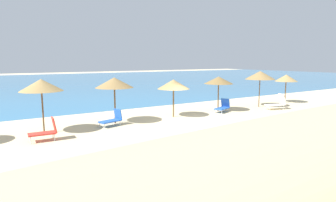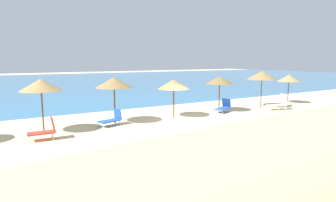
{
  "view_description": "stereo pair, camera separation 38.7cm",
  "coord_description": "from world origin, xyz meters",
  "px_view_note": "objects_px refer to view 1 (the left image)",
  "views": [
    {
      "loc": [
        -10.34,
        -14.0,
        3.88
      ],
      "look_at": [
        -0.54,
        1.58,
        1.21
      ],
      "focal_mm": 30.21,
      "sensor_mm": 36.0,
      "label": 1
    },
    {
      "loc": [
        -10.01,
        -14.2,
        3.88
      ],
      "look_at": [
        -0.54,
        1.58,
        1.21
      ],
      "focal_mm": 30.21,
      "sensor_mm": 36.0,
      "label": 2
    }
  ],
  "objects_px": {
    "lounge_chair_1": "(112,119)",
    "beach_ball": "(300,115)",
    "beach_umbrella_3": "(173,84)",
    "beach_umbrella_4": "(219,80)",
    "beach_umbrella_6": "(286,78)",
    "beach_umbrella_2": "(114,83)",
    "lounge_chair_0": "(46,131)",
    "beach_umbrella_5": "(260,75)",
    "beach_umbrella_1": "(41,85)",
    "lounge_chair_3": "(223,107)",
    "lounge_chair_2": "(277,103)"
  },
  "relations": [
    {
      "from": "beach_umbrella_6",
      "to": "lounge_chair_3",
      "type": "distance_m",
      "value": 8.24
    },
    {
      "from": "beach_umbrella_5",
      "to": "beach_umbrella_1",
      "type": "bearing_deg",
      "value": 178.95
    },
    {
      "from": "beach_umbrella_1",
      "to": "lounge_chair_1",
      "type": "height_order",
      "value": "beach_umbrella_1"
    },
    {
      "from": "beach_umbrella_6",
      "to": "lounge_chair_1",
      "type": "bearing_deg",
      "value": -179.09
    },
    {
      "from": "beach_umbrella_6",
      "to": "beach_umbrella_3",
      "type": "bearing_deg",
      "value": 179.87
    },
    {
      "from": "beach_umbrella_3",
      "to": "lounge_chair_3",
      "type": "xyz_separation_m",
      "value": [
        4.18,
        -0.42,
        -1.86
      ]
    },
    {
      "from": "lounge_chair_3",
      "to": "beach_umbrella_3",
      "type": "bearing_deg",
      "value": 63.64
    },
    {
      "from": "beach_umbrella_4",
      "to": "lounge_chair_1",
      "type": "height_order",
      "value": "beach_umbrella_4"
    },
    {
      "from": "beach_umbrella_3",
      "to": "beach_umbrella_4",
      "type": "xyz_separation_m",
      "value": [
        4.06,
        -0.02,
        0.12
      ]
    },
    {
      "from": "beach_umbrella_3",
      "to": "beach_umbrella_6",
      "type": "distance_m",
      "value": 12.2
    },
    {
      "from": "beach_umbrella_1",
      "to": "lounge_chair_0",
      "type": "distance_m",
      "value": 2.62
    },
    {
      "from": "beach_umbrella_5",
      "to": "lounge_chair_3",
      "type": "relative_size",
      "value": 1.97
    },
    {
      "from": "beach_umbrella_4",
      "to": "beach_umbrella_6",
      "type": "xyz_separation_m",
      "value": [
        8.14,
        -0.01,
        -0.1
      ]
    },
    {
      "from": "lounge_chair_1",
      "to": "beach_ball",
      "type": "xyz_separation_m",
      "value": [
        11.72,
        -4.48,
        -0.24
      ]
    },
    {
      "from": "beach_umbrella_2",
      "to": "beach_umbrella_3",
      "type": "bearing_deg",
      "value": -3.71
    },
    {
      "from": "beach_umbrella_2",
      "to": "beach_ball",
      "type": "xyz_separation_m",
      "value": [
        11.32,
        -5.04,
        -2.35
      ]
    },
    {
      "from": "beach_umbrella_6",
      "to": "beach_umbrella_5",
      "type": "bearing_deg",
      "value": -175.98
    },
    {
      "from": "beach_umbrella_6",
      "to": "lounge_chair_3",
      "type": "bearing_deg",
      "value": -177.22
    },
    {
      "from": "lounge_chair_2",
      "to": "beach_umbrella_2",
      "type": "bearing_deg",
      "value": 96.93
    },
    {
      "from": "beach_umbrella_4",
      "to": "beach_umbrella_5",
      "type": "height_order",
      "value": "beach_umbrella_5"
    },
    {
      "from": "beach_umbrella_3",
      "to": "lounge_chair_3",
      "type": "relative_size",
      "value": 1.69
    },
    {
      "from": "beach_umbrella_3",
      "to": "lounge_chair_0",
      "type": "distance_m",
      "value": 8.73
    },
    {
      "from": "beach_ball",
      "to": "beach_umbrella_4",
      "type": "bearing_deg",
      "value": 123.32
    },
    {
      "from": "beach_umbrella_5",
      "to": "lounge_chair_2",
      "type": "height_order",
      "value": "beach_umbrella_5"
    },
    {
      "from": "beach_umbrella_2",
      "to": "lounge_chair_3",
      "type": "height_order",
      "value": "beach_umbrella_2"
    },
    {
      "from": "beach_umbrella_3",
      "to": "lounge_chair_0",
      "type": "height_order",
      "value": "beach_umbrella_3"
    },
    {
      "from": "beach_umbrella_6",
      "to": "lounge_chair_0",
      "type": "relative_size",
      "value": 1.99
    },
    {
      "from": "beach_umbrella_6",
      "to": "lounge_chair_0",
      "type": "height_order",
      "value": "beach_umbrella_6"
    },
    {
      "from": "beach_umbrella_2",
      "to": "beach_umbrella_5",
      "type": "relative_size",
      "value": 0.95
    },
    {
      "from": "beach_umbrella_6",
      "to": "beach_umbrella_2",
      "type": "bearing_deg",
      "value": 178.97
    },
    {
      "from": "beach_umbrella_6",
      "to": "beach_ball",
      "type": "height_order",
      "value": "beach_umbrella_6"
    },
    {
      "from": "lounge_chair_3",
      "to": "beach_umbrella_4",
      "type": "bearing_deg",
      "value": -4.16
    },
    {
      "from": "beach_umbrella_1",
      "to": "beach_umbrella_2",
      "type": "bearing_deg",
      "value": 3.58
    },
    {
      "from": "beach_umbrella_2",
      "to": "lounge_chair_3",
      "type": "distance_m",
      "value": 8.6
    },
    {
      "from": "lounge_chair_1",
      "to": "lounge_chair_3",
      "type": "bearing_deg",
      "value": -106.34
    },
    {
      "from": "beach_umbrella_3",
      "to": "beach_umbrella_6",
      "type": "xyz_separation_m",
      "value": [
        12.2,
        -0.03,
        0.02
      ]
    },
    {
      "from": "beach_umbrella_3",
      "to": "lounge_chair_3",
      "type": "distance_m",
      "value": 4.59
    },
    {
      "from": "beach_umbrella_4",
      "to": "beach_umbrella_6",
      "type": "distance_m",
      "value": 8.14
    },
    {
      "from": "lounge_chair_2",
      "to": "lounge_chair_0",
      "type": "bearing_deg",
      "value": 105.46
    },
    {
      "from": "beach_umbrella_2",
      "to": "beach_ball",
      "type": "relative_size",
      "value": 8.55
    },
    {
      "from": "beach_ball",
      "to": "beach_umbrella_1",
      "type": "bearing_deg",
      "value": 162.81
    },
    {
      "from": "beach_umbrella_2",
      "to": "beach_umbrella_5",
      "type": "xyz_separation_m",
      "value": [
        12.47,
        -0.56,
        0.13
      ]
    },
    {
      "from": "beach_umbrella_4",
      "to": "lounge_chair_1",
      "type": "xyz_separation_m",
      "value": [
        -8.6,
        -0.28,
        -1.97
      ]
    },
    {
      "from": "beach_ball",
      "to": "beach_umbrella_3",
      "type": "bearing_deg",
      "value": 146.41
    },
    {
      "from": "lounge_chair_0",
      "to": "lounge_chair_1",
      "type": "bearing_deg",
      "value": -68.93
    },
    {
      "from": "lounge_chair_0",
      "to": "beach_umbrella_3",
      "type": "bearing_deg",
      "value": -76.61
    },
    {
      "from": "beach_umbrella_2",
      "to": "lounge_chair_2",
      "type": "xyz_separation_m",
      "value": [
        12.73,
        -2.15,
        -2.01
      ]
    },
    {
      "from": "lounge_chair_3",
      "to": "lounge_chair_1",
      "type": "bearing_deg",
      "value": 68.51
    },
    {
      "from": "beach_umbrella_4",
      "to": "lounge_chair_1",
      "type": "distance_m",
      "value": 8.82
    },
    {
      "from": "beach_umbrella_1",
      "to": "lounge_chair_3",
      "type": "bearing_deg",
      "value": -1.95
    }
  ]
}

